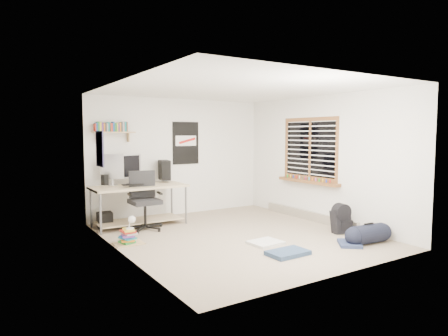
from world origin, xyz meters
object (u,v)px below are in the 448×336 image
office_chair (145,203)px  backpack (341,222)px  duffel_bag (368,235)px  book_stack (128,235)px  desk (140,207)px

office_chair → backpack: bearing=-27.1°
backpack → duffel_bag: bearing=-90.3°
office_chair → duffel_bag: office_chair is taller
duffel_bag → book_stack: 3.84m
desk → office_chair: office_chair is taller
desk → office_chair: (-0.03, -0.36, 0.12)m
office_chair → duffel_bag: (2.67, -2.81, -0.35)m
desk → office_chair: size_ratio=1.64×
desk → backpack: bearing=-63.6°
duffel_bag → desk: bearing=135.5°
office_chair → book_stack: (-0.58, -0.77, -0.34)m
backpack → book_stack: size_ratio=0.88×
duffel_bag → backpack: bearing=82.8°
desk → duffel_bag: size_ratio=2.92×
office_chair → backpack: (2.83, -2.10, -0.29)m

